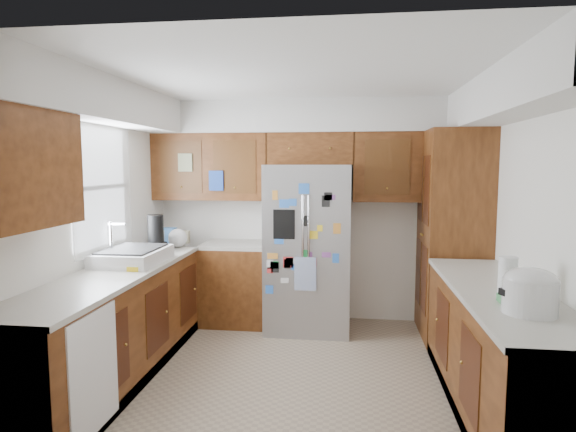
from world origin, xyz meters
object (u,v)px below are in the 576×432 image
at_px(rice_cooker, 530,290).
at_px(paper_towel, 508,277).
at_px(fridge, 309,248).
at_px(pantry, 453,235).

relative_size(rice_cooker, paper_towel, 1.19).
relative_size(fridge, rice_cooker, 5.61).
relative_size(fridge, paper_towel, 6.66).
distance_m(rice_cooker, paper_towel, 0.36).
height_order(rice_cooker, paper_towel, rice_cooker).
bearing_deg(paper_towel, rice_cooker, -87.73).
bearing_deg(paper_towel, pantry, 89.53).
bearing_deg(fridge, pantry, -2.06).
height_order(fridge, rice_cooker, fridge).
xyz_separation_m(fridge, paper_towel, (1.49, -1.86, 0.15)).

